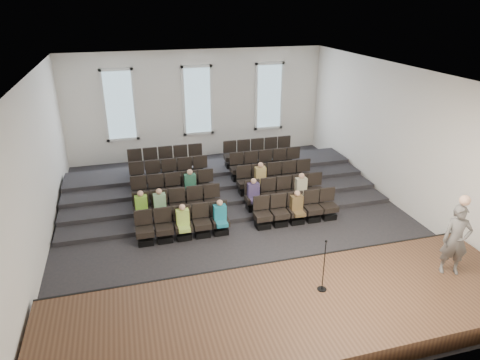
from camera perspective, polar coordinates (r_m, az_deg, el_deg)
name	(u,v)px	position (r m, az deg, el deg)	size (l,w,h in m)	color
ground	(237,222)	(14.75, -0.39, -5.58)	(14.00, 14.00, 0.00)	black
ceiling	(237,73)	(13.11, -0.45, 14.02)	(12.00, 14.00, 0.02)	white
wall_back	(197,105)	(20.33, -5.69, 9.96)	(12.00, 0.04, 5.00)	white
wall_front	(342,282)	(7.89, 13.43, -13.04)	(12.00, 0.04, 5.00)	white
wall_left	(34,172)	(13.57, -25.78, 0.98)	(0.04, 14.00, 5.00)	white
wall_right	(400,138)	(16.29, 20.57, 5.28)	(0.04, 14.00, 5.00)	white
stage	(294,313)	(10.61, 7.19, -17.14)	(11.80, 3.60, 0.50)	#4D3321
stage_lip	(269,270)	(11.92, 3.91, -11.92)	(11.80, 0.06, 0.52)	black
risers	(217,181)	(17.44, -3.13, -0.19)	(11.80, 4.80, 0.60)	black
seating_rows	(226,186)	(15.79, -1.86, -0.82)	(6.80, 4.70, 1.67)	black
windows	(198,101)	(20.22, -5.68, 10.47)	(8.44, 0.10, 3.24)	white
audience	(225,197)	(14.60, -2.06, -2.34)	(6.05, 2.64, 1.10)	#A5CB51
speaker	(456,240)	(12.17, 26.84, -7.17)	(0.69, 0.45, 1.90)	#52504E
mic_stand	(323,275)	(10.75, 11.02, -12.36)	(0.23, 0.23, 1.40)	black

